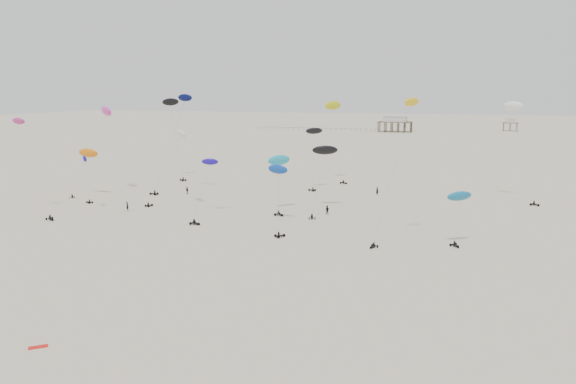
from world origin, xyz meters
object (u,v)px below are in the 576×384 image
(pavilion_main, at_px, (395,125))
(rig_0, at_px, (459,205))
(pavilion_small, at_px, (510,125))
(rig_8, at_px, (173,118))
(rig_3, at_px, (518,126))
(spectator_0, at_px, (128,211))

(pavilion_main, height_order, rig_0, pavilion_main)
(pavilion_small, relative_size, rig_0, 0.97)
(pavilion_main, height_order, rig_8, rig_8)
(rig_0, bearing_deg, rig_8, -68.27)
(pavilion_small, height_order, rig_3, rig_3)
(pavilion_small, xyz_separation_m, rig_0, (-30.16, -293.62, 3.18))
(rig_3, height_order, spectator_0, rig_3)
(pavilion_main, relative_size, rig_0, 2.27)
(pavilion_main, bearing_deg, pavilion_small, 23.20)
(rig_0, bearing_deg, spectator_0, -41.60)
(rig_3, relative_size, spectator_0, 10.07)
(pavilion_main, bearing_deg, rig_0, -81.41)
(pavilion_small, xyz_separation_m, spectator_0, (-97.62, -286.27, -3.49))
(pavilion_main, relative_size, spectator_0, 9.13)
(pavilion_small, height_order, spectator_0, pavilion_small)
(pavilion_main, distance_m, rig_3, 225.97)
(rig_3, bearing_deg, pavilion_small, -143.52)
(pavilion_small, height_order, rig_8, rig_8)
(rig_0, height_order, rig_3, rig_3)
(pavilion_small, distance_m, rig_3, 250.55)
(spectator_0, bearing_deg, rig_0, -158.73)
(rig_0, xyz_separation_m, spectator_0, (-67.45, 7.34, -6.67))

